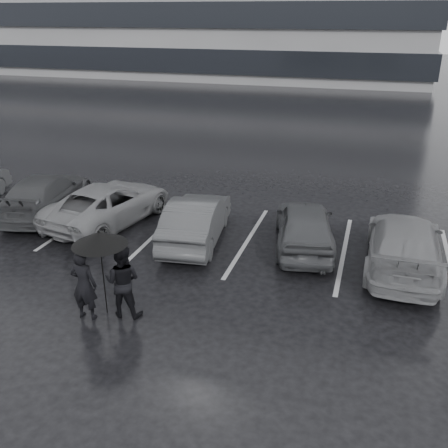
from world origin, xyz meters
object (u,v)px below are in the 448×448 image
pedestrian_right (123,281)px  car_west_b (109,203)px  car_main (305,225)px  car_east (404,244)px  car_west_a (196,219)px  car_west_c (46,194)px  pedestrian_left (84,285)px

pedestrian_right → car_west_b: bearing=-64.5°
car_main → car_east: bearing=158.9°
car_west_a → pedestrian_right: pedestrian_right is taller
car_west_b → car_east: bearing=-173.1°
car_west_c → pedestrian_left: 6.95m
car_west_b → car_main: bearing=-170.2°
car_west_b → car_west_c: size_ratio=1.03×
pedestrian_left → pedestrian_right: bearing=-156.9°
car_main → car_east: (2.68, -0.46, 0.00)m
car_main → car_west_c: (-8.67, 0.16, -0.02)m
car_west_c → car_east: size_ratio=0.97×
car_west_c → pedestrian_left: size_ratio=2.75×
car_west_c → pedestrian_right: 7.22m
car_main → car_west_b: bearing=-11.4°
car_west_c → car_east: 11.36m
car_west_c → pedestrian_right: (5.39, -4.81, 0.19)m
pedestrian_right → pedestrian_left: bearing=18.7°
car_west_b → car_west_c: bearing=6.4°
car_west_a → pedestrian_left: (-0.92, -4.53, 0.15)m
car_west_a → car_main: bearing=-178.8°
car_west_a → car_west_c: (-5.57, 0.63, -0.01)m
car_west_a → car_west_c: car_west_a is taller
car_east → pedestrian_right: pedestrian_right is taller
car_west_a → car_west_c: bearing=-13.9°
car_main → car_west_b: 6.24m
car_main → car_west_a: size_ratio=0.97×
car_west_b → pedestrian_left: bearing=123.7°
car_west_c → pedestrian_left: bearing=120.6°
car_east → pedestrian_right: 7.29m
pedestrian_right → car_west_c: bearing=-48.7°
car_main → car_east: same height
pedestrian_left → pedestrian_right: pedestrian_right is taller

